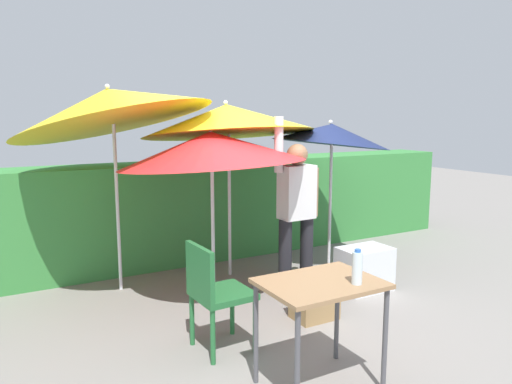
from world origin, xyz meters
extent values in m
plane|color=gray|center=(0.00, 0.00, 0.00)|extent=(24.00, 24.00, 0.00)
cube|color=#38843D|center=(0.00, 1.85, 0.65)|extent=(8.00, 0.70, 1.29)
cylinder|color=silver|center=(1.19, 0.58, 0.77)|extent=(0.04, 0.04, 1.54)
cone|color=#19234C|center=(1.19, 0.60, 1.67)|extent=(1.43, 1.41, 0.41)
sphere|color=silver|center=(1.19, 0.61, 1.81)|extent=(0.05, 0.05, 0.05)
cylinder|color=silver|center=(-0.45, 0.39, 0.70)|extent=(0.04, 0.04, 1.40)
cone|color=red|center=(-0.46, 0.39, 1.57)|extent=(1.89, 1.89, 0.50)
sphere|color=silver|center=(-0.47, 0.38, 1.75)|extent=(0.05, 0.05, 0.05)
cylinder|color=silver|center=(0.03, 0.99, 0.84)|extent=(0.04, 0.04, 1.67)
cone|color=yellow|center=(0.01, 0.99, 1.84)|extent=(1.97, 1.99, 0.57)
sphere|color=silver|center=(-0.01, 0.99, 2.03)|extent=(0.05, 0.05, 0.05)
cylinder|color=silver|center=(-1.24, 1.12, 0.90)|extent=(0.04, 0.04, 1.81)
cone|color=yellow|center=(-1.27, 1.09, 1.98)|extent=(2.15, 2.09, 1.03)
sphere|color=silver|center=(-1.30, 1.06, 2.18)|extent=(0.05, 0.05, 0.05)
cylinder|color=black|center=(0.23, 0.09, 0.41)|extent=(0.14, 0.14, 0.82)
cylinder|color=black|center=(0.51, 0.10, 0.41)|extent=(0.14, 0.14, 0.82)
cube|color=silver|center=(0.37, 0.09, 1.10)|extent=(0.37, 0.24, 0.56)
sphere|color=#8C6647|center=(0.37, 0.09, 1.49)|extent=(0.22, 0.22, 0.22)
cylinder|color=silver|center=(0.14, 0.08, 1.60)|extent=(0.09, 0.09, 0.56)
cylinder|color=#8C6647|center=(0.60, 0.10, 1.08)|extent=(0.09, 0.09, 0.52)
cylinder|color=#236633|center=(-0.64, -0.84, 0.22)|extent=(0.04, 0.04, 0.44)
cylinder|color=#236633|center=(-0.66, -0.46, 0.22)|extent=(0.04, 0.04, 0.44)
cylinder|color=#236633|center=(-1.02, -0.86, 0.22)|extent=(0.04, 0.04, 0.44)
cylinder|color=#236633|center=(-1.04, -0.48, 0.22)|extent=(0.04, 0.04, 0.44)
cube|color=#236633|center=(-0.84, -0.66, 0.47)|extent=(0.46, 0.46, 0.05)
cube|color=#236633|center=(-1.04, -0.67, 0.69)|extent=(0.06, 0.44, 0.40)
cube|color=silver|center=(1.08, -0.19, 0.24)|extent=(0.56, 0.38, 0.47)
cube|color=#9E7A4C|center=(0.16, -0.54, 0.18)|extent=(0.39, 0.29, 0.36)
cylinder|color=#4C4C51|center=(-0.14, -1.24, 0.37)|extent=(0.04, 0.04, 0.74)
cylinder|color=#4C4C51|center=(-0.86, -1.24, 0.37)|extent=(0.04, 0.04, 0.74)
cylinder|color=#4C4C51|center=(-0.14, -1.76, 0.37)|extent=(0.04, 0.04, 0.74)
cylinder|color=#4C4C51|center=(-0.86, -1.76, 0.37)|extent=(0.04, 0.04, 0.74)
cube|color=#99724C|center=(-0.50, -1.50, 0.76)|extent=(0.80, 0.60, 0.03)
cylinder|color=silver|center=(-0.32, -1.66, 0.88)|extent=(0.07, 0.07, 0.22)
cylinder|color=#2D60B7|center=(-0.32, -1.66, 1.00)|extent=(0.04, 0.04, 0.02)
camera|label=1|loc=(-2.42, -4.04, 1.89)|focal=33.93mm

